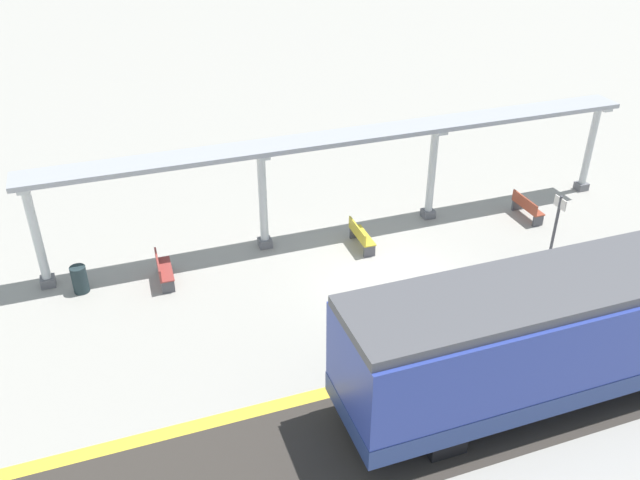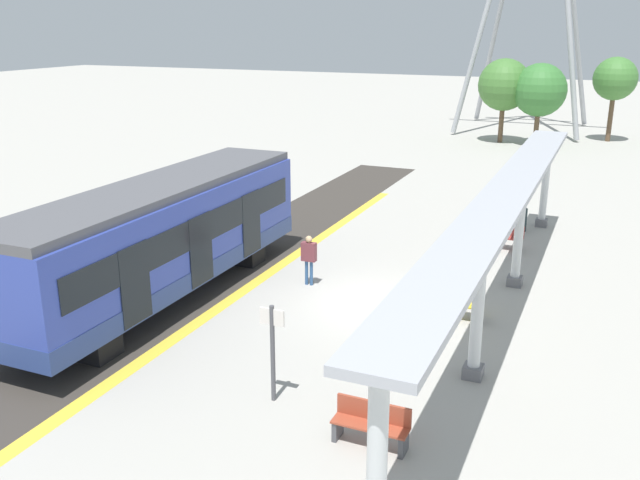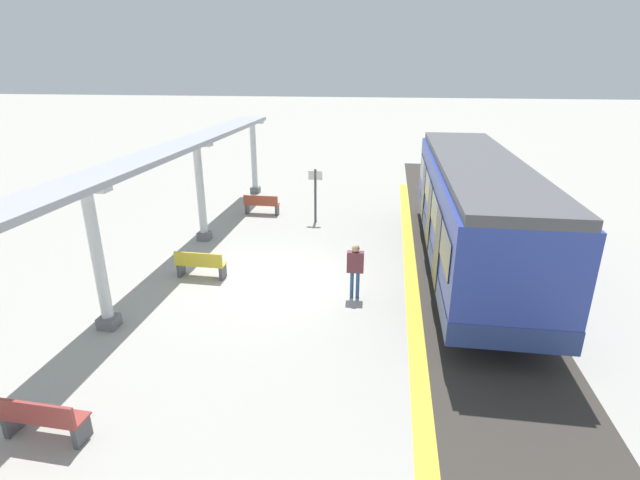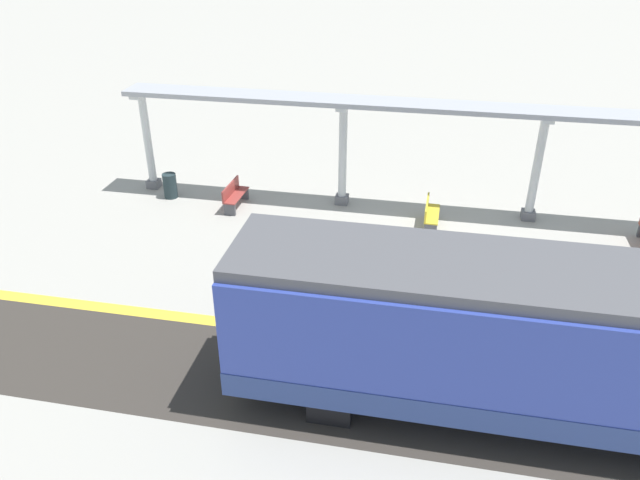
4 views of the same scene
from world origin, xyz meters
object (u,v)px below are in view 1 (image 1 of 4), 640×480
(bench_near_end, at_px, (527,207))
(bench_far_end, at_px, (360,236))
(passenger_waiting_near_edge, at_px, (405,303))
(platform_info_sign, at_px, (557,220))
(canopy_pillar_third, at_px, (263,200))
(trash_bin, at_px, (80,279))
(canopy_pillar_nearest, at_px, (590,148))
(bench_mid_platform, at_px, (163,270))
(canopy_pillar_second, at_px, (432,173))
(train_near_carriage, at_px, (570,331))
(canopy_pillar_fourth, at_px, (36,236))

(bench_near_end, relative_size, bench_far_end, 1.00)
(passenger_waiting_near_edge, bearing_deg, platform_info_sign, -72.09)
(platform_info_sign, bearing_deg, bench_near_end, -15.84)
(canopy_pillar_third, relative_size, trash_bin, 4.00)
(passenger_waiting_near_edge, bearing_deg, canopy_pillar_nearest, -61.50)
(bench_far_end, bearing_deg, canopy_pillar_nearest, -83.54)
(canopy_pillar_third, xyz_separation_m, bench_near_end, (-1.28, -9.72, -1.37))
(bench_mid_platform, relative_size, bench_far_end, 1.00)
(trash_bin, xyz_separation_m, platform_info_sign, (-3.05, -15.14, 0.88))
(canopy_pillar_nearest, height_order, platform_info_sign, canopy_pillar_nearest)
(canopy_pillar_second, bearing_deg, bench_near_end, -110.59)
(bench_near_end, bearing_deg, train_near_carriage, 150.37)
(canopy_pillar_fourth, xyz_separation_m, platform_info_sign, (-3.75, -16.12, -0.49))
(canopy_pillar_second, height_order, bench_mid_platform, canopy_pillar_second)
(canopy_pillar_third, xyz_separation_m, bench_mid_platform, (-1.00, 3.62, -1.37))
(train_near_carriage, xyz_separation_m, canopy_pillar_nearest, (9.27, -8.09, -0.01))
(bench_near_end, height_order, trash_bin, trash_bin)
(canopy_pillar_second, distance_m, bench_far_end, 3.69)
(canopy_pillar_third, bearing_deg, bench_mid_platform, 105.37)
(platform_info_sign, bearing_deg, bench_far_end, 66.36)
(canopy_pillar_nearest, bearing_deg, platform_info_sign, 131.44)
(bench_mid_platform, bearing_deg, canopy_pillar_nearest, -86.63)
(bench_mid_platform, height_order, trash_bin, trash_bin)
(train_near_carriage, xyz_separation_m, passenger_waiting_near_edge, (3.41, 2.71, -0.84))
(canopy_pillar_second, distance_m, passenger_waiting_near_edge, 7.07)
(trash_bin, bearing_deg, canopy_pillar_second, -86.80)
(canopy_pillar_second, height_order, canopy_pillar_third, same)
(passenger_waiting_near_edge, bearing_deg, bench_mid_platform, 51.28)
(platform_info_sign, bearing_deg, bench_mid_platform, 77.72)
(canopy_pillar_third, distance_m, bench_far_end, 3.57)
(canopy_pillar_third, xyz_separation_m, trash_bin, (-0.70, 6.12, -1.37))
(canopy_pillar_second, xyz_separation_m, platform_info_sign, (-3.75, -2.70, -0.49))
(bench_near_end, distance_m, bench_far_end, 6.63)
(canopy_pillar_third, xyz_separation_m, canopy_pillar_fourth, (0.00, 7.10, 0.00))
(train_near_carriage, distance_m, canopy_pillar_fourth, 15.38)
(bench_mid_platform, height_order, bench_far_end, same)
(bench_far_end, bearing_deg, canopy_pillar_second, -70.38)
(canopy_pillar_second, relative_size, canopy_pillar_fourth, 1.00)
(canopy_pillar_nearest, height_order, canopy_pillar_third, same)
(canopy_pillar_fourth, xyz_separation_m, bench_mid_platform, (-1.00, -3.48, -1.37))
(canopy_pillar_fourth, bearing_deg, trash_bin, -125.35)
(bench_near_end, xyz_separation_m, passenger_waiting_near_edge, (-4.59, 7.26, 0.55))
(canopy_pillar_fourth, distance_m, platform_info_sign, 16.55)
(canopy_pillar_second, xyz_separation_m, canopy_pillar_third, (0.00, 6.32, 0.00))
(canopy_pillar_second, relative_size, bench_mid_platform, 2.36)
(bench_near_end, xyz_separation_m, bench_mid_platform, (0.28, 13.34, 0.00))
(canopy_pillar_nearest, relative_size, trash_bin, 4.00)
(bench_near_end, bearing_deg, canopy_pillar_fourth, 85.66)
(canopy_pillar_nearest, relative_size, passenger_waiting_near_edge, 2.26)
(canopy_pillar_nearest, xyz_separation_m, canopy_pillar_third, (0.00, 13.26, 0.00))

